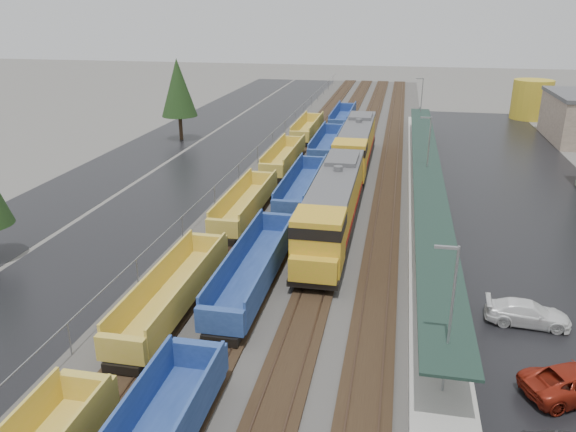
{
  "coord_description": "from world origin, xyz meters",
  "views": [
    {
      "loc": [
        6.71,
        -2.51,
        17.4
      ],
      "look_at": [
        -1.39,
        37.84,
        2.0
      ],
      "focal_mm": 35.0,
      "sensor_mm": 36.0,
      "label": 1
    }
  ],
  "objects_px": {
    "well_string_yellow": "(216,241)",
    "well_string_blue": "(283,220)",
    "storage_tank": "(532,99)",
    "locomotive_trail": "(356,146)",
    "parked_car_east_c": "(528,313)",
    "locomotive_lead": "(333,207)"
  },
  "relations": [
    {
      "from": "well_string_yellow",
      "to": "well_string_blue",
      "type": "relative_size",
      "value": 0.91
    },
    {
      "from": "well_string_blue",
      "to": "storage_tank",
      "type": "bearing_deg",
      "value": 62.65
    },
    {
      "from": "locomotive_trail",
      "to": "parked_car_east_c",
      "type": "relative_size",
      "value": 4.65
    },
    {
      "from": "well_string_yellow",
      "to": "well_string_blue",
      "type": "distance_m",
      "value": 6.39
    },
    {
      "from": "locomotive_lead",
      "to": "parked_car_east_c",
      "type": "height_order",
      "value": "locomotive_lead"
    },
    {
      "from": "parked_car_east_c",
      "to": "locomotive_trail",
      "type": "bearing_deg",
      "value": 25.31
    },
    {
      "from": "locomotive_lead",
      "to": "parked_car_east_c",
      "type": "bearing_deg",
      "value": -40.04
    },
    {
      "from": "parked_car_east_c",
      "to": "well_string_yellow",
      "type": "bearing_deg",
      "value": 78.01
    },
    {
      "from": "well_string_yellow",
      "to": "parked_car_east_c",
      "type": "height_order",
      "value": "well_string_yellow"
    },
    {
      "from": "well_string_blue",
      "to": "parked_car_east_c",
      "type": "xyz_separation_m",
      "value": [
        16.76,
        -10.69,
        -0.52
      ]
    },
    {
      "from": "locomotive_trail",
      "to": "parked_car_east_c",
      "type": "xyz_separation_m",
      "value": [
        12.76,
        -31.72,
        -1.94
      ]
    },
    {
      "from": "locomotive_lead",
      "to": "well_string_blue",
      "type": "height_order",
      "value": "locomotive_lead"
    },
    {
      "from": "locomotive_lead",
      "to": "parked_car_east_c",
      "type": "relative_size",
      "value": 4.65
    },
    {
      "from": "well_string_blue",
      "to": "parked_car_east_c",
      "type": "relative_size",
      "value": 22.34
    },
    {
      "from": "locomotive_trail",
      "to": "well_string_blue",
      "type": "height_order",
      "value": "locomotive_trail"
    },
    {
      "from": "locomotive_lead",
      "to": "well_string_yellow",
      "type": "relative_size",
      "value": 0.23
    },
    {
      "from": "well_string_blue",
      "to": "locomotive_trail",
      "type": "bearing_deg",
      "value": 79.23
    },
    {
      "from": "well_string_yellow",
      "to": "storage_tank",
      "type": "xyz_separation_m",
      "value": [
        33.57,
        62.14,
        1.98
      ]
    },
    {
      "from": "locomotive_lead",
      "to": "well_string_blue",
      "type": "bearing_deg",
      "value": -179.59
    },
    {
      "from": "locomotive_trail",
      "to": "storage_tank",
      "type": "distance_m",
      "value": 44.26
    },
    {
      "from": "locomotive_lead",
      "to": "parked_car_east_c",
      "type": "distance_m",
      "value": 16.78
    },
    {
      "from": "locomotive_lead",
      "to": "parked_car_east_c",
      "type": "xyz_separation_m",
      "value": [
        12.76,
        -10.72,
        -1.94
      ]
    }
  ]
}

